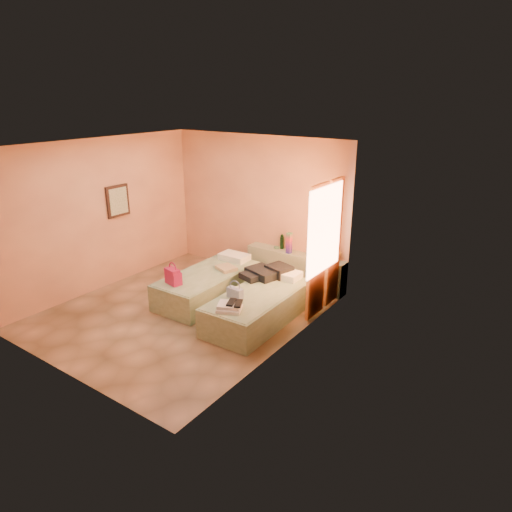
{
  "coord_description": "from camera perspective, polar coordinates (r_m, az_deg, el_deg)",
  "views": [
    {
      "loc": [
        5.06,
        -5.06,
        3.56
      ],
      "look_at": [
        0.93,
        0.85,
        0.95
      ],
      "focal_mm": 32.0,
      "sensor_mm": 36.0,
      "label": 1
    }
  ],
  "objects": [
    {
      "name": "room_walls",
      "position": [
        7.64,
        -5.69,
        6.37
      ],
      "size": [
        4.02,
        4.51,
        2.81
      ],
      "color": "#E9A87C",
      "rests_on": "ground"
    },
    {
      "name": "towel_stack",
      "position": [
        6.8,
        -3.33,
        -6.42
      ],
      "size": [
        0.44,
        0.42,
        0.1
      ],
      "primitive_type": "cube",
      "rotation": [
        0.0,
        0.0,
        0.42
      ],
      "color": "white",
      "rests_on": "bed_right"
    },
    {
      "name": "sandal_pair",
      "position": [
        6.78,
        -2.71,
        -5.91
      ],
      "size": [
        0.27,
        0.31,
        0.03
      ],
      "primitive_type": "cube",
      "rotation": [
        0.0,
        0.0,
        0.39
      ],
      "color": "black",
      "rests_on": "towel_stack"
    },
    {
      "name": "water_bottle",
      "position": [
        8.94,
        3.26,
        1.77
      ],
      "size": [
        0.1,
        0.1,
        0.28
      ],
      "primitive_type": "cylinder",
      "rotation": [
        0.0,
        0.0,
        -0.31
      ],
      "color": "black",
      "rests_on": "headboard_ledge"
    },
    {
      "name": "blue_handbag",
      "position": [
        7.18,
        -2.65,
        -4.65
      ],
      "size": [
        0.27,
        0.13,
        0.17
      ],
      "primitive_type": "cube",
      "rotation": [
        0.0,
        0.0,
        -0.06
      ],
      "color": "#3A508C",
      "rests_on": "bed_right"
    },
    {
      "name": "small_dish",
      "position": [
        9.0,
        2.59,
        1.07
      ],
      "size": [
        0.14,
        0.14,
        0.03
      ],
      "primitive_type": "cylinder",
      "rotation": [
        0.0,
        0.0,
        0.39
      ],
      "color": "#4B8A64",
      "rests_on": "headboard_ledge"
    },
    {
      "name": "headboard_ledge",
      "position": [
        8.86,
        4.9,
        -1.62
      ],
      "size": [
        2.05,
        0.3,
        0.65
      ],
      "primitive_type": "cube",
      "color": "gray",
      "rests_on": "ground"
    },
    {
      "name": "flower_vase",
      "position": [
        8.38,
        9.85,
        0.27
      ],
      "size": [
        0.27,
        0.27,
        0.28
      ],
      "primitive_type": "cube",
      "rotation": [
        0.0,
        0.0,
        0.27
      ],
      "color": "silver",
      "rests_on": "headboard_ledge"
    },
    {
      "name": "clothes_pile",
      "position": [
        7.95,
        1.21,
        -2.05
      ],
      "size": [
        0.74,
        0.74,
        0.18
      ],
      "primitive_type": "cube",
      "rotation": [
        0.0,
        0.0,
        -0.25
      ],
      "color": "black",
      "rests_on": "bed_right"
    },
    {
      "name": "khaki_garment",
      "position": [
        8.33,
        -3.75,
        -1.51
      ],
      "size": [
        0.43,
        0.39,
        0.06
      ],
      "primitive_type": "cube",
      "rotation": [
        0.0,
        0.0,
        -0.35
      ],
      "color": "tan",
      "rests_on": "bed_left"
    },
    {
      "name": "bed_left",
      "position": [
        8.33,
        -6.06,
        -3.65
      ],
      "size": [
        0.94,
        2.02,
        0.5
      ],
      "primitive_type": "cube",
      "rotation": [
        0.0,
        0.0,
        0.02
      ],
      "color": "#A1B994",
      "rests_on": "ground"
    },
    {
      "name": "bed_right",
      "position": [
        7.48,
        0.32,
        -6.4
      ],
      "size": [
        0.94,
        2.02,
        0.5
      ],
      "primitive_type": "cube",
      "rotation": [
        0.0,
        0.0,
        0.02
      ],
      "color": "#A1B994",
      "rests_on": "ground"
    },
    {
      "name": "ground",
      "position": [
        8.0,
        -9.03,
        -6.84
      ],
      "size": [
        4.5,
        4.5,
        0.0
      ],
      "primitive_type": "plane",
      "color": "tan",
      "rests_on": "ground"
    },
    {
      "name": "green_book",
      "position": [
        8.61,
        7.59,
        0.03
      ],
      "size": [
        0.17,
        0.12,
        0.03
      ],
      "primitive_type": "cube",
      "rotation": [
        0.0,
        0.0,
        -0.04
      ],
      "color": "#274A33",
      "rests_on": "headboard_ledge"
    },
    {
      "name": "rainbow_box",
      "position": [
        8.68,
        4.16,
        1.63
      ],
      "size": [
        0.09,
        0.09,
        0.4
      ],
      "primitive_type": "cube",
      "rotation": [
        0.0,
        0.0,
        -0.06
      ],
      "color": "#AC154A",
      "rests_on": "headboard_ledge"
    },
    {
      "name": "magenta_handbag",
      "position": [
        7.79,
        -10.3,
        -2.5
      ],
      "size": [
        0.32,
        0.23,
        0.28
      ],
      "primitive_type": "cube",
      "rotation": [
        0.0,
        0.0,
        -0.23
      ],
      "color": "#AC154A",
      "rests_on": "bed_left"
    }
  ]
}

